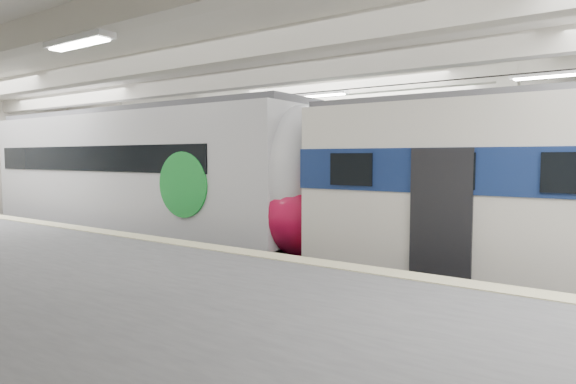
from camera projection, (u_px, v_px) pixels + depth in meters
The scene contains 3 objects.
station_hall at pixel (244, 148), 11.56m from camera, with size 36.00×24.00×5.75m.
modern_emu at pixel (166, 180), 15.76m from camera, with size 14.50×2.99×4.65m.
far_train at pixel (322, 175), 18.75m from camera, with size 14.22×3.44×4.50m.
Camera 1 is at (7.43, -10.71, 3.03)m, focal length 30.00 mm.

